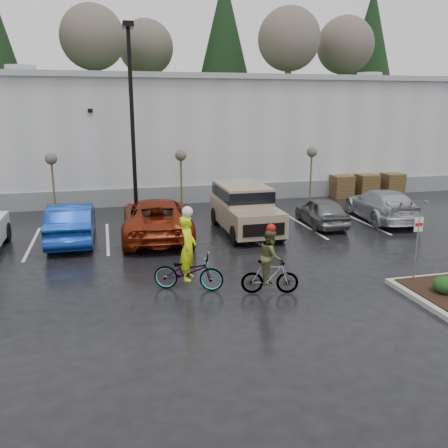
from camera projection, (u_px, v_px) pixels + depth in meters
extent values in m
plane|color=black|center=(303.00, 298.00, 13.89)|extent=(120.00, 120.00, 0.00)
cube|color=silver|center=(181.00, 134.00, 33.71)|extent=(60.00, 15.00, 7.00)
cube|color=slate|center=(203.00, 194.00, 27.35)|extent=(60.00, 0.12, 1.00)
cube|color=#999B9E|center=(180.00, 82.00, 32.84)|extent=(60.50, 15.50, 0.30)
cube|color=#1A3716|center=(150.00, 126.00, 55.46)|extent=(80.00, 25.00, 6.00)
cylinder|color=black|center=(133.00, 126.00, 23.12)|extent=(0.20, 0.20, 9.00)
cube|color=black|center=(128.00, 25.00, 21.99)|extent=(0.50, 1.00, 0.25)
cylinder|color=brown|center=(54.00, 189.00, 23.87)|extent=(0.10, 0.10, 2.80)
sphere|color=#514741|center=(51.00, 159.00, 23.51)|extent=(0.60, 0.60, 0.60)
cylinder|color=brown|center=(181.00, 183.00, 25.41)|extent=(0.10, 0.10, 2.80)
sphere|color=#514741|center=(181.00, 155.00, 25.04)|extent=(0.60, 0.60, 0.60)
cylinder|color=brown|center=(311.00, 178.00, 27.18)|extent=(0.10, 0.10, 2.80)
sphere|color=#514741|center=(312.00, 152.00, 26.82)|extent=(0.60, 0.60, 0.60)
cube|color=brown|center=(341.00, 186.00, 28.89)|extent=(1.20, 1.20, 1.35)
cube|color=brown|center=(366.00, 185.00, 29.30)|extent=(1.20, 1.20, 1.35)
cube|color=brown|center=(392.00, 184.00, 29.72)|extent=(1.20, 1.20, 1.35)
ellipsoid|color=black|center=(445.00, 285.00, 13.79)|extent=(0.70, 0.70, 0.52)
cylinder|color=gray|center=(416.00, 251.00, 14.70)|extent=(0.05, 0.05, 2.20)
cube|color=white|center=(419.00, 224.00, 14.50)|extent=(0.30, 0.02, 0.45)
cube|color=red|center=(419.00, 225.00, 14.49)|extent=(0.26, 0.02, 0.10)
imported|color=navy|center=(72.00, 222.00, 19.49)|extent=(1.79, 4.99, 1.64)
imported|color=maroon|center=(156.00, 218.00, 20.11)|extent=(3.21, 6.22, 1.68)
imported|color=#5E6063|center=(321.00, 211.00, 22.15)|extent=(1.87, 4.01, 1.33)
imported|color=#B4B7BC|center=(381.00, 205.00, 23.12)|extent=(2.77, 5.45, 1.51)
imported|color=#3F3F44|center=(189.00, 272.00, 14.42)|extent=(2.28, 1.49, 1.13)
imported|color=#D5F50D|center=(188.00, 248.00, 14.23)|extent=(0.71, 0.84, 1.98)
sphere|color=silver|center=(187.00, 212.00, 13.95)|extent=(0.33, 0.33, 0.33)
imported|color=#3F3F44|center=(270.00, 277.00, 14.14)|extent=(1.73, 0.87, 1.04)
imported|color=#4A4B28|center=(270.00, 256.00, 13.98)|extent=(0.61, 0.87, 1.63)
sphere|color=#990C0C|center=(271.00, 228.00, 13.77)|extent=(0.27, 0.27, 0.27)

